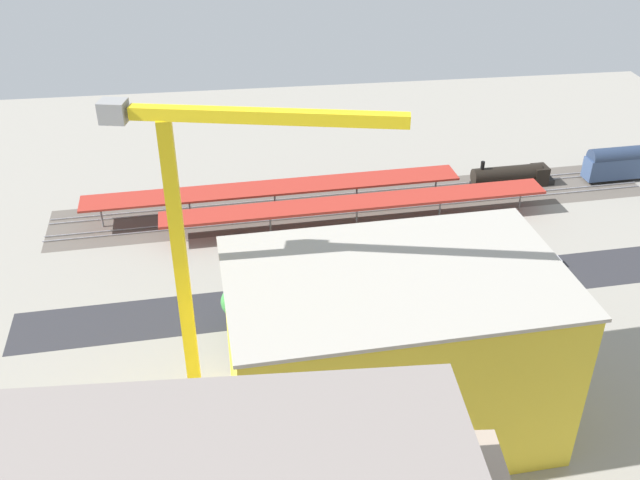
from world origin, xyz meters
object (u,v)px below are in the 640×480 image
object	(u,v)px
locomotive	(513,176)
street_tree_2	(414,275)
parked_car_2	(446,269)
traffic_light	(287,257)
tower_crane	(201,242)
street_tree_3	(236,302)
platform_canopy_near	(357,203)
parked_car_0	(546,262)
construction_building	(392,352)
platform_canopy_far	(274,188)
street_tree_1	(314,285)
box_truck_0	(355,320)
parked_car_3	(396,273)
passenger_coach	(630,162)
street_tree_0	(288,290)
parked_car_1	(497,266)

from	to	relation	value
locomotive	street_tree_2	bearing A→B (deg)	51.54
parked_car_2	street_tree_2	bearing A→B (deg)	48.18
locomotive	traffic_light	size ratio (longest dim) A/B	2.56
tower_crane	street_tree_2	world-z (taller)	tower_crane
street_tree_2	locomotive	bearing A→B (deg)	-128.46
street_tree_3	platform_canopy_near	bearing A→B (deg)	-129.16
parked_car_0	traffic_light	distance (m)	38.38
tower_crane	construction_building	bearing A→B (deg)	165.46
platform_canopy_far	tower_crane	world-z (taller)	tower_crane
parked_car_2	street_tree_1	bearing A→B (deg)	21.23
parked_car_2	street_tree_3	xyz separation A→B (m)	(30.40, 8.81, 3.56)
construction_building	box_truck_0	bearing A→B (deg)	-89.50
traffic_light	street_tree_1	bearing A→B (deg)	106.05
construction_building	street_tree_2	distance (m)	20.91
parked_car_3	box_truck_0	xyz separation A→B (m)	(8.07, 11.21, 0.98)
platform_canopy_far	locomotive	distance (m)	42.96
street_tree_1	platform_canopy_near	bearing A→B (deg)	-112.74
parked_car_0	box_truck_0	bearing A→B (deg)	20.13
street_tree_1	street_tree_3	size ratio (longest dim) A/B	1.29
platform_canopy_far	parked_car_3	xyz separation A→B (m)	(-15.72, 22.15, -3.57)
locomotive	street_tree_3	size ratio (longest dim) A/B	2.40
parked_car_3	tower_crane	distance (m)	39.88
passenger_coach	box_truck_0	distance (m)	67.87
parked_car_2	box_truck_0	distance (m)	19.12
parked_car_3	box_truck_0	distance (m)	13.85
construction_building	street_tree_3	world-z (taller)	construction_building
parked_car_2	box_truck_0	xyz separation A→B (m)	(15.42, 11.25, 1.00)
platform_canopy_near	street_tree_3	xyz separation A→B (m)	(20.09, 24.66, 0.33)
locomotive	tower_crane	xyz separation A→B (m)	(52.97, 47.82, 19.67)
platform_canopy_near	parked_car_2	size ratio (longest dim) A/B	15.11
platform_canopy_far	street_tree_1	size ratio (longest dim) A/B	7.60
platform_canopy_far	passenger_coach	size ratio (longest dim) A/B	3.70
platform_canopy_far	passenger_coach	bearing A→B (deg)	-176.77
parked_car_0	parked_car_3	bearing A→B (deg)	0.13
street_tree_0	parked_car_1	bearing A→B (deg)	-164.73
platform_canopy_far	street_tree_2	xyz separation A→B (m)	(-16.08, 29.93, 1.27)
street_tree_3	platform_canopy_far	bearing A→B (deg)	-103.34
street_tree_1	traffic_light	distance (m)	9.62
street_tree_0	platform_canopy_near	bearing A→B (deg)	-118.76
locomotive	parked_car_0	size ratio (longest dim) A/B	3.60
parked_car_1	passenger_coach	bearing A→B (deg)	-142.52
parked_car_0	platform_canopy_far	bearing A→B (deg)	-29.92
passenger_coach	parked_car_3	bearing A→B (deg)	27.85
locomotive	construction_building	xyz separation A→B (m)	(34.11, 52.71, 7.58)
parked_car_0	street_tree_3	distance (m)	46.71
street_tree_2	passenger_coach	bearing A→B (deg)	-145.29
tower_crane	street_tree_3	distance (m)	21.93
tower_crane	traffic_light	world-z (taller)	tower_crane
platform_canopy_near	locomotive	size ratio (longest dim) A/B	4.11
parked_car_0	street_tree_1	distance (m)	36.72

